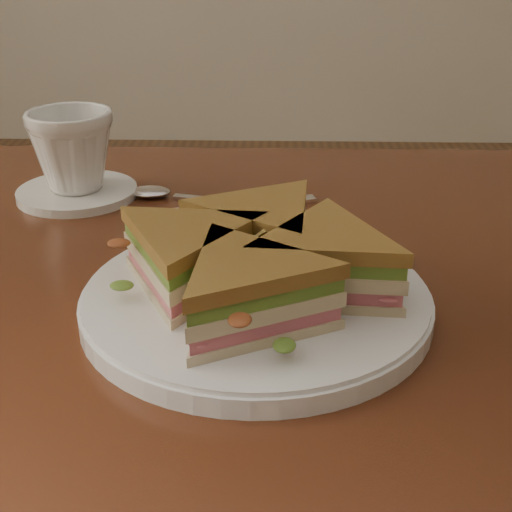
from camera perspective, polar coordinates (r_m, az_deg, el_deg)
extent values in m
cube|color=#36170C|center=(0.65, 2.49, -3.35)|extent=(1.20, 0.80, 0.04)
cylinder|color=white|center=(0.59, 0.00, -3.70)|extent=(0.29, 0.29, 0.02)
cube|color=silver|center=(0.81, -2.25, 4.31)|extent=(0.13, 0.04, 0.00)
ellipsoid|color=silver|center=(0.84, -8.49, 5.05)|extent=(0.05, 0.03, 0.01)
cube|color=silver|center=(0.80, -2.12, 3.90)|extent=(0.20, 0.07, 0.00)
cube|color=silver|center=(0.78, -8.56, 3.24)|extent=(0.05, 0.02, 0.00)
cylinder|color=white|center=(0.86, -14.10, 4.95)|extent=(0.14, 0.14, 0.01)
imported|color=white|center=(0.84, -14.47, 8.16)|extent=(0.13, 0.13, 0.09)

